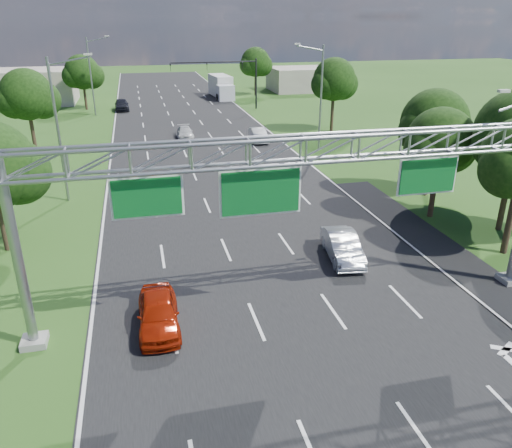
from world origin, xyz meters
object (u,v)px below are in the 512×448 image
object	(u,v)px
silver_sedan	(342,246)
red_coupe	(158,313)
box_truck	(221,87)
traffic_signal	(232,72)
sign_gantry	(304,164)

from	to	relation	value
silver_sedan	red_coupe	bearing A→B (deg)	-148.75
red_coupe	box_truck	xyz separation A→B (m)	(13.97, 65.11, 0.93)
traffic_signal	box_truck	size ratio (longest dim) A/B	1.31
traffic_signal	silver_sedan	size ratio (longest dim) A/B	2.73
red_coupe	traffic_signal	bearing A→B (deg)	76.67
red_coupe	silver_sedan	xyz separation A→B (m)	(10.23, 4.40, 0.01)
traffic_signal	silver_sedan	world-z (taller)	traffic_signal
sign_gantry	red_coupe	distance (m)	8.81
sign_gantry	box_truck	world-z (taller)	sign_gantry
silver_sedan	sign_gantry	bearing A→B (deg)	-123.55
traffic_signal	red_coupe	distance (m)	54.82
silver_sedan	box_truck	xyz separation A→B (m)	(3.74, 60.70, 0.92)
traffic_signal	box_truck	bearing A→B (deg)	87.54
sign_gantry	silver_sedan	size ratio (longest dim) A/B	5.26
red_coupe	box_truck	bearing A→B (deg)	78.81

